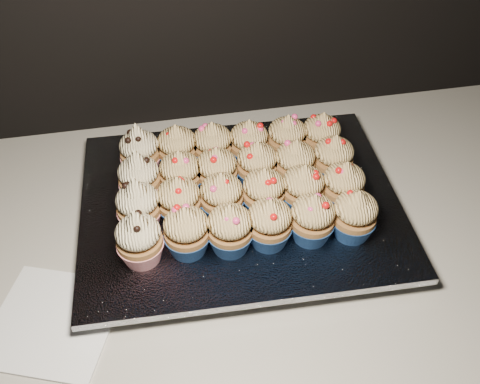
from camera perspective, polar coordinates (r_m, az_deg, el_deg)
The scene contains 29 objects.
cabinet at distance 1.21m, azimuth 1.11°, elevation -18.95°, with size 2.40×0.60×0.86m, color black.
worktop at distance 0.83m, azimuth 1.53°, elevation -4.96°, with size 2.44×0.64×0.04m, color silver.
napkin at distance 0.76m, azimuth -19.29°, elevation -12.90°, with size 0.15×0.15×0.00m, color white.
baking_tray at distance 0.83m, azimuth 0.00°, elevation -1.92°, with size 0.44×0.34×0.02m, color black.
foil_lining at distance 0.82m, azimuth 0.00°, elevation -1.10°, with size 0.48×0.37×0.01m, color silver.
cupcake_0 at distance 0.72m, azimuth -10.71°, elevation -4.91°, with size 0.06×0.06×0.10m.
cupcake_1 at distance 0.72m, azimuth -5.72°, elevation -4.19°, with size 0.06×0.06×0.08m.
cupcake_2 at distance 0.72m, azimuth -1.07°, elevation -3.96°, with size 0.06×0.06×0.08m.
cupcake_3 at distance 0.73m, azimuth 3.15°, elevation -3.33°, with size 0.06×0.06×0.08m.
cupcake_4 at distance 0.74m, azimuth 7.72°, elevation -2.81°, with size 0.06×0.06×0.08m.
cupcake_5 at distance 0.75m, azimuth 12.12°, elevation -2.43°, with size 0.06×0.06×0.08m.
cupcake_6 at distance 0.76m, azimuth -10.79°, elevation -1.45°, with size 0.06×0.06×0.10m.
cupcake_7 at distance 0.76m, azimuth -6.50°, elevation -0.96°, with size 0.06×0.06×0.08m.
cupcake_8 at distance 0.76m, azimuth -1.97°, elevation -0.52°, with size 0.06×0.06×0.08m.
cupcake_9 at distance 0.77m, azimuth 2.54°, elevation -0.02°, with size 0.06×0.06×0.08m.
cupcake_10 at distance 0.78m, azimuth 6.72°, elevation 0.35°, with size 0.06×0.06×0.08m.
cupcake_11 at distance 0.79m, azimuth 10.95°, elevation 0.66°, with size 0.06×0.06×0.08m.
cupcake_12 at distance 0.80m, azimuth -10.69°, elevation 1.50°, with size 0.06×0.06×0.10m.
cupcake_13 at distance 0.80m, azimuth -6.36°, elevation 1.87°, with size 0.06×0.06×0.08m.
cupcake_14 at distance 0.80m, azimuth -2.48°, elevation 2.25°, with size 0.06×0.06×0.08m.
cupcake_15 at distance 0.81m, azimuth 1.82°, elevation 2.90°, with size 0.06×0.06×0.08m.
cupcake_16 at distance 0.82m, azimuth 5.86°, elevation 3.05°, with size 0.06×0.06×0.08m.
cupcake_17 at distance 0.83m, azimuth 9.90°, elevation 3.53°, with size 0.06×0.06×0.08m.
cupcake_18 at distance 0.85m, azimuth -10.65°, elevation 4.29°, with size 0.06×0.06×0.10m.
cupcake_19 at distance 0.85m, azimuth -6.69°, elevation 4.66°, with size 0.06×0.06×0.08m.
cupcake_20 at distance 0.85m, azimuth -2.93°, elevation 4.97°, with size 0.06×0.06×0.08m.
cupcake_21 at distance 0.85m, azimuth 0.96°, elevation 5.24°, with size 0.06×0.06×0.08m.
cupcake_22 at distance 0.86m, azimuth 5.01°, elevation 5.72°, with size 0.06×0.06×0.08m.
cupcake_23 at distance 0.87m, azimuth 8.64°, elevation 5.94°, with size 0.06×0.06×0.08m.
Camera 1 is at (-0.12, 1.18, 1.51)m, focal length 40.00 mm.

